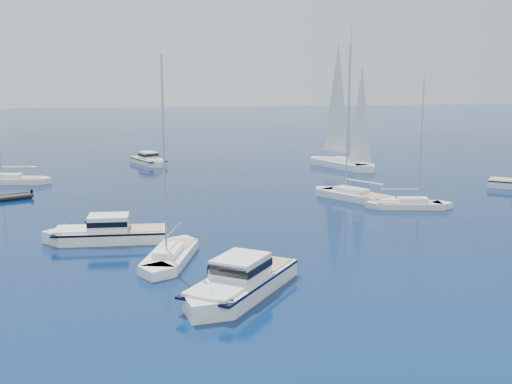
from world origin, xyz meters
TOP-DOWN VIEW (x-y plane):
  - ground at (0.00, 0.00)m, footprint 400.00×400.00m
  - motor_cruiser_left at (-6.30, 5.52)m, footprint 8.56×10.14m
  - motor_cruiser_centre at (-14.08, 18.29)m, footprint 9.58×3.37m
  - motor_cruiser_horizon at (-10.66, 57.55)m, footprint 5.55×8.34m
  - sailboat_fore at (-9.76, 12.58)m, footprint 4.92×9.54m
  - sailboat_mid_r at (8.51, 29.97)m, footprint 7.81×10.06m
  - sailboat_centre at (12.12, 25.40)m, footprint 8.42×3.74m
  - sailboat_sails_r at (13.71, 50.58)m, footprint 8.00×12.59m
  - sailboat_far_l at (-25.83, 45.28)m, footprint 9.91×4.45m
  - tender_yellow at (-11.24, 18.65)m, footprint 2.57×3.94m
  - tender_grey_far at (-24.02, 35.74)m, footprint 4.62×3.82m

SIDE VIEW (x-z plane):
  - ground at x=0.00m, z-range 0.00..0.00m
  - motor_cruiser_left at x=-6.30m, z-range -1.35..1.35m
  - motor_cruiser_centre at x=-14.08m, z-range -1.24..1.24m
  - motor_cruiser_horizon at x=-10.66m, z-range -1.06..1.06m
  - sailboat_fore at x=-9.76m, z-range -6.79..6.79m
  - sailboat_mid_r at x=8.51m, z-range -7.54..7.54m
  - sailboat_centre at x=12.12m, z-range -6.00..6.00m
  - sailboat_sails_r at x=13.71m, z-range -9.08..9.08m
  - sailboat_far_l at x=-25.83m, z-range -7.06..7.06m
  - tender_yellow at x=-11.24m, z-range -0.47..0.47m
  - tender_grey_far at x=-24.02m, z-range -0.47..0.47m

